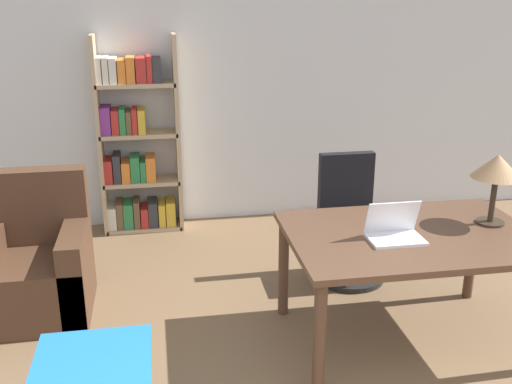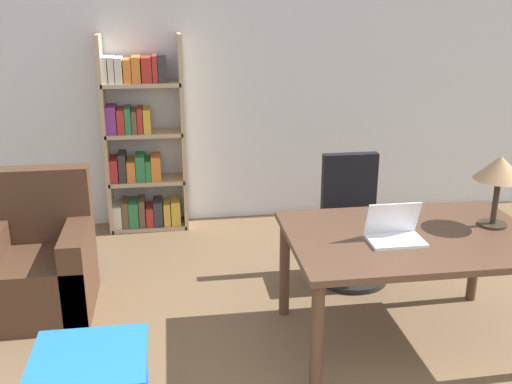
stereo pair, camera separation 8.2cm
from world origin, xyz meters
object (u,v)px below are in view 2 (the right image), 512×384
Objects in this scene: table_lamp at (500,170)px; armchair at (39,267)px; office_chair at (352,227)px; laptop at (394,232)px; bookshelf at (141,147)px; side_table_blue at (90,370)px; desk at (411,248)px.

table_lamp reaches higher than armchair.
office_chair is 1.00× the size of armchair.
laptop reaches higher than office_chair.
table_lamp is 0.47× the size of armchair.
armchair is 1.65m from bookshelf.
armchair is at bearing -115.31° from bookshelf.
laptop is at bearing -94.14° from office_chair.
office_chair is 1.76× the size of side_table_blue.
desk is 0.71m from table_lamp.
desk is 4.68× the size of laptop.
office_chair reaches higher than side_table_blue.
bookshelf is at bearing 124.22° from laptop.
side_table_blue is at bearing -163.57° from table_lamp.
desk is 0.99m from office_chair.
desk is at bearing 24.48° from laptop.
table_lamp reaches higher than office_chair.
desk is at bearing -52.58° from bookshelf.
side_table_blue is (-1.71, -0.58, -0.37)m from laptop.
office_chair is at bearing 41.79° from side_table_blue.
bookshelf is (-1.55, 2.27, -0.00)m from laptop.
laptop is 2.42m from armchair.
desk is 1.97m from side_table_blue.
bookshelf reaches higher than table_lamp.
armchair reaches higher than side_table_blue.
bookshelf is at bearing 136.35° from table_lamp.
table_lamp is at bearing 16.43° from side_table_blue.
armchair is (-2.22, 0.84, -0.47)m from laptop.
armchair is at bearing 166.39° from table_lamp.
laptop is 0.71× the size of table_lamp.
table_lamp is (0.55, 0.07, 0.45)m from desk.
laptop is 2.75m from bookshelf.
side_table_blue is at bearing -138.21° from office_chair.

